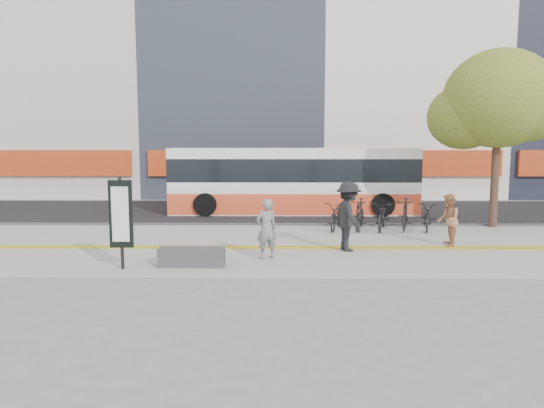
{
  "coord_description": "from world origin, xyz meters",
  "views": [
    {
      "loc": [
        -0.52,
        -13.12,
        3.04
      ],
      "look_at": [
        -0.68,
        2.0,
        1.22
      ],
      "focal_mm": 33.11,
      "sensor_mm": 36.0,
      "label": 1
    }
  ],
  "objects_px": {
    "pedestrian_dark": "(348,216)",
    "street_tree": "(497,101)",
    "signboard": "(121,215)",
    "bus": "(293,182)",
    "pedestrian_tan": "(448,220)",
    "seated_woman": "(266,229)",
    "bench": "(192,257)"
  },
  "relations": [
    {
      "from": "bus",
      "to": "pedestrian_tan",
      "type": "relative_size",
      "value": 6.86
    },
    {
      "from": "signboard",
      "to": "bus",
      "type": "xyz_separation_m",
      "value": [
        4.36,
        10.01,
        0.01
      ]
    },
    {
      "from": "pedestrian_tan",
      "to": "seated_woman",
      "type": "bearing_deg",
      "value": -59.56
    },
    {
      "from": "signboard",
      "to": "street_tree",
      "type": "bearing_deg",
      "value": 29.07
    },
    {
      "from": "street_tree",
      "to": "pedestrian_dark",
      "type": "bearing_deg",
      "value": -143.78
    },
    {
      "from": "pedestrian_dark",
      "to": "seated_woman",
      "type": "bearing_deg",
      "value": 97.06
    },
    {
      "from": "signboard",
      "to": "bus",
      "type": "distance_m",
      "value": 10.91
    },
    {
      "from": "signboard",
      "to": "pedestrian_dark",
      "type": "bearing_deg",
      "value": 20.66
    },
    {
      "from": "signboard",
      "to": "pedestrian_tan",
      "type": "bearing_deg",
      "value": 18.02
    },
    {
      "from": "street_tree",
      "to": "seated_woman",
      "type": "height_order",
      "value": "street_tree"
    },
    {
      "from": "seated_woman",
      "to": "pedestrian_dark",
      "type": "relative_size",
      "value": 0.81
    },
    {
      "from": "bus",
      "to": "pedestrian_tan",
      "type": "height_order",
      "value": "bus"
    },
    {
      "from": "bench",
      "to": "pedestrian_tan",
      "type": "bearing_deg",
      "value": 19.59
    },
    {
      "from": "seated_woman",
      "to": "pedestrian_tan",
      "type": "xyz_separation_m",
      "value": [
        5.24,
        1.66,
        -0.02
      ]
    },
    {
      "from": "pedestrian_dark",
      "to": "street_tree",
      "type": "bearing_deg",
      "value": -70.31
    },
    {
      "from": "street_tree",
      "to": "bus",
      "type": "xyz_separation_m",
      "value": [
        -7.02,
        3.68,
        -3.14
      ]
    },
    {
      "from": "signboard",
      "to": "seated_woman",
      "type": "relative_size",
      "value": 1.41
    },
    {
      "from": "signboard",
      "to": "street_tree",
      "type": "height_order",
      "value": "street_tree"
    },
    {
      "from": "seated_woman",
      "to": "pedestrian_tan",
      "type": "bearing_deg",
      "value": 172.83
    },
    {
      "from": "bench",
      "to": "signboard",
      "type": "height_order",
      "value": "signboard"
    },
    {
      "from": "bus",
      "to": "street_tree",
      "type": "bearing_deg",
      "value": -27.66
    },
    {
      "from": "street_tree",
      "to": "pedestrian_dark",
      "type": "relative_size",
      "value": 3.27
    },
    {
      "from": "bench",
      "to": "bus",
      "type": "distance_m",
      "value": 10.14
    },
    {
      "from": "pedestrian_dark",
      "to": "bench",
      "type": "bearing_deg",
      "value": 97.73
    },
    {
      "from": "bench",
      "to": "signboard",
      "type": "relative_size",
      "value": 0.73
    },
    {
      "from": "pedestrian_tan",
      "to": "signboard",
      "type": "bearing_deg",
      "value": -59.15
    },
    {
      "from": "pedestrian_tan",
      "to": "bus",
      "type": "bearing_deg",
      "value": -136.39
    },
    {
      "from": "signboard",
      "to": "seated_woman",
      "type": "bearing_deg",
      "value": 18.65
    },
    {
      "from": "signboard",
      "to": "pedestrian_dark",
      "type": "height_order",
      "value": "signboard"
    },
    {
      "from": "bus",
      "to": "pedestrian_dark",
      "type": "relative_size",
      "value": 5.44
    },
    {
      "from": "bus",
      "to": "seated_woman",
      "type": "distance_m",
      "value": 8.92
    },
    {
      "from": "signboard",
      "to": "pedestrian_dark",
      "type": "relative_size",
      "value": 1.14
    }
  ]
}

